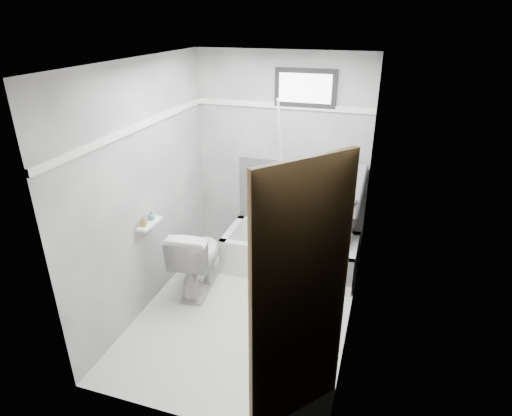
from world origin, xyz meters
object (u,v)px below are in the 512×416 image
at_px(bathtub, 290,253).
at_px(toilet, 197,258).
at_px(soap_bottle_a, 144,221).
at_px(soap_bottle_b, 151,215).
at_px(door, 331,339).
at_px(office_chair, 322,218).

distance_m(bathtub, toilet, 1.11).
relative_size(soap_bottle_a, soap_bottle_b, 1.28).
bearing_deg(soap_bottle_a, door, -29.94).
bearing_deg(bathtub, door, -71.25).
relative_size(bathtub, soap_bottle_b, 16.52).
relative_size(toilet, soap_bottle_b, 8.48).
relative_size(office_chair, toilet, 1.51).
bearing_deg(soap_bottle_a, bathtub, 43.34).
bearing_deg(door, office_chair, 100.38).
relative_size(bathtub, door, 0.75).
bearing_deg(soap_bottle_a, office_chair, 36.49).
distance_m(bathtub, soap_bottle_a, 1.78).
distance_m(bathtub, soap_bottle_b, 1.69).
distance_m(office_chair, toilet, 1.42).
bearing_deg(bathtub, soap_bottle_b, -140.51).
xyz_separation_m(office_chair, soap_bottle_a, (-1.51, -1.12, 0.26)).
bearing_deg(bathtub, soap_bottle_a, -136.66).
bearing_deg(toilet, office_chair, -156.04).
bearing_deg(toilet, door, 129.90).
height_order(bathtub, office_chair, office_chair).
distance_m(door, soap_bottle_b, 2.29).
bearing_deg(toilet, soap_bottle_a, 45.98).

